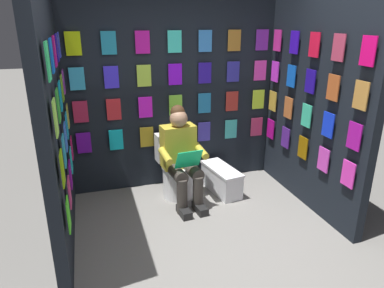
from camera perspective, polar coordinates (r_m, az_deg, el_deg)
ground_plane at (r=3.41m, az=6.03°, el=-19.53°), size 30.00×30.00×0.00m
display_wall_back at (r=4.61m, az=-2.92°, el=7.80°), size 2.78×0.14×2.39m
display_wall_left at (r=4.29m, az=19.02°, el=5.83°), size 0.14×1.92×2.39m
display_wall_right at (r=3.52m, az=-21.22°, el=2.66°), size 0.14×1.92×2.39m
toilet at (r=4.49m, az=-2.63°, el=-4.20°), size 0.43×0.57×0.77m
person_reading at (r=4.19m, az=-1.66°, el=-1.95°), size 0.55×0.71×1.19m
comic_longbox_near at (r=4.62m, az=4.75°, el=-5.71°), size 0.37×0.71×0.33m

